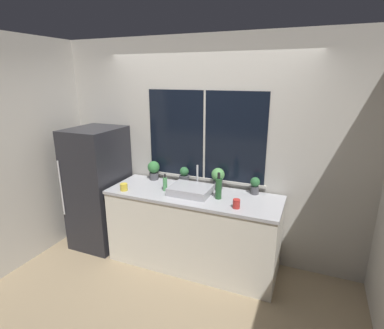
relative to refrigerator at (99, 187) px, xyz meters
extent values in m
plane|color=#937F60|center=(1.37, -0.34, -0.80)|extent=(14.00, 14.00, 0.00)
cube|color=#BCB7AD|center=(1.37, 0.40, 0.55)|extent=(8.00, 0.06, 2.70)
cube|color=black|center=(1.37, 0.36, 0.74)|extent=(1.50, 0.01, 1.07)
cube|color=#BCB7AD|center=(1.37, 0.36, 0.74)|extent=(0.02, 0.01, 1.07)
cube|color=#BCB7AD|center=(1.37, 0.36, 0.19)|extent=(1.56, 0.04, 0.03)
cube|color=#BCB7AD|center=(-0.59, 1.16, 0.55)|extent=(0.06, 7.00, 2.70)
cube|color=#BCB7AD|center=(3.33, 1.16, 0.55)|extent=(0.06, 7.00, 2.70)
cube|color=silver|center=(1.37, 0.00, -0.35)|extent=(2.01, 0.67, 0.89)
cube|color=#ADADB2|center=(1.37, 0.00, 0.11)|extent=(2.03, 0.69, 0.03)
cube|color=#232328|center=(0.00, 0.00, 0.00)|extent=(0.61, 0.72, 1.60)
cylinder|color=silver|center=(-0.28, -0.37, 0.08)|extent=(0.02, 0.02, 0.72)
cube|color=#ADADB2|center=(1.35, -0.02, 0.17)|extent=(0.47, 0.36, 0.09)
cylinder|color=#B7B7BC|center=(1.35, 0.19, 0.14)|extent=(0.04, 0.04, 0.03)
cylinder|color=#B7B7BC|center=(1.35, 0.19, 0.29)|extent=(0.02, 0.02, 0.26)
cylinder|color=#4C4C51|center=(0.71, 0.26, 0.17)|extent=(0.12, 0.12, 0.09)
sphere|color=#387A3D|center=(0.71, 0.26, 0.30)|extent=(0.16, 0.16, 0.16)
cylinder|color=#4C4C51|center=(1.14, 0.26, 0.18)|extent=(0.13, 0.13, 0.11)
sphere|color=#2D6638|center=(1.14, 0.26, 0.29)|extent=(0.11, 0.11, 0.11)
cylinder|color=#4C4C51|center=(1.59, 0.26, 0.18)|extent=(0.11, 0.11, 0.10)
sphere|color=#569951|center=(1.59, 0.26, 0.31)|extent=(0.16, 0.16, 0.16)
cylinder|color=#4C4C51|center=(2.03, 0.26, 0.17)|extent=(0.09, 0.09, 0.09)
sphere|color=#2D6638|center=(2.03, 0.26, 0.27)|extent=(0.11, 0.11, 0.11)
cylinder|color=#519E5B|center=(1.03, -0.04, 0.21)|extent=(0.05, 0.05, 0.16)
cylinder|color=black|center=(1.03, -0.04, 0.31)|extent=(0.02, 0.02, 0.05)
cylinder|color=#235128|center=(1.69, -0.03, 0.24)|extent=(0.07, 0.07, 0.23)
cylinder|color=black|center=(1.69, -0.03, 0.39)|extent=(0.03, 0.03, 0.07)
cylinder|color=#B72D28|center=(1.93, -0.20, 0.18)|extent=(0.07, 0.07, 0.10)
cylinder|color=gold|center=(0.57, -0.23, 0.17)|extent=(0.09, 0.09, 0.09)
camera|label=1|loc=(2.60, -2.99, 1.44)|focal=28.00mm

